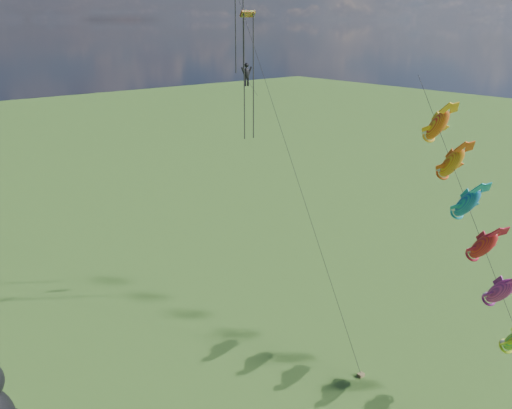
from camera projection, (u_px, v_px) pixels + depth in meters
fish_windsock_rig at (475, 224)px, 32.33m from camera, size 6.20×14.80×17.66m
parafoil_rig at (248, 62)px, 41.94m from camera, size 4.45×17.23×25.31m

